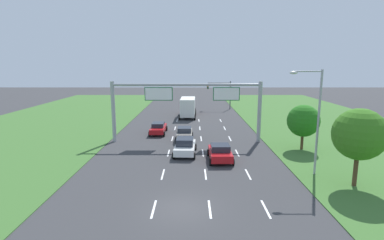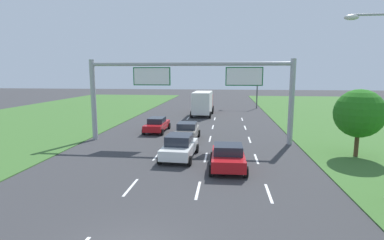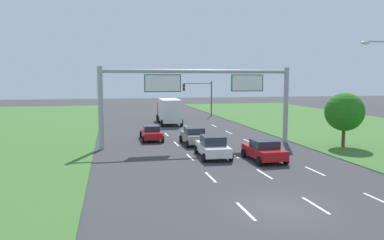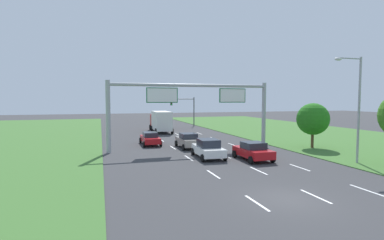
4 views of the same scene
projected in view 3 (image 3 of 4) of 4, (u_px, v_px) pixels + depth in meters
name	position (u px, v px, depth m)	size (l,w,h in m)	color
ground_plane	(281.00, 208.00, 17.29)	(200.00, 200.00, 0.00)	#38383A
lane_dashes_inner_left	(211.00, 177.00, 22.74)	(0.14, 50.40, 0.01)	white
lane_dashes_inner_right	(264.00, 174.00, 23.49)	(0.14, 50.40, 0.01)	white
lane_dashes_slip	(315.00, 171.00, 24.24)	(0.14, 50.40, 0.01)	white
car_near_red	(151.00, 132.00, 36.54)	(2.07, 4.51, 1.44)	red
car_lead_silver	(213.00, 146.00, 28.48)	(2.38, 4.45, 1.66)	white
car_mid_lane	(194.00, 136.00, 33.96)	(2.06, 4.11, 1.57)	gray
car_far_ahead	(264.00, 150.00, 27.24)	(2.28, 4.04, 1.53)	red
box_truck	(169.00, 110.00, 49.59)	(2.84, 8.05, 3.31)	#B21E19
sign_gantry	(200.00, 91.00, 32.92)	(17.24, 0.44, 7.00)	#9EA0A5
traffic_light_mast	(200.00, 92.00, 59.35)	(4.76, 0.49, 5.60)	#47494F
roadside_tree_mid	(344.00, 112.00, 32.43)	(3.35, 3.35, 4.78)	#513823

